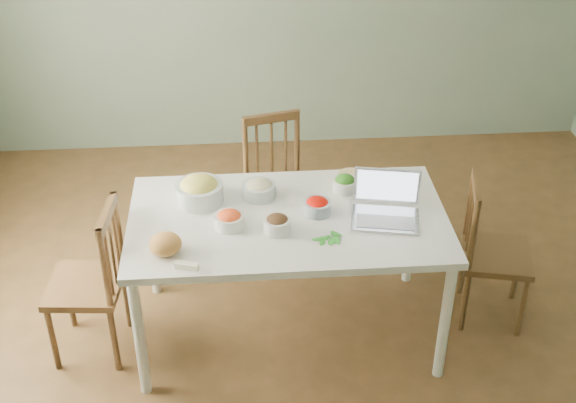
{
  "coord_description": "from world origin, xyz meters",
  "views": [
    {
      "loc": [
        -0.49,
        -3.41,
        3.15
      ],
      "look_at": [
        -0.22,
        0.08,
        0.92
      ],
      "focal_mm": 47.9,
      "sensor_mm": 36.0,
      "label": 1
    }
  ],
  "objects_px": {
    "dining_table": "(288,276)",
    "chair_far": "(280,190)",
    "laptop": "(387,201)",
    "chair_right": "(497,252)",
    "bowl_squash": "(199,190)",
    "chair_left": "(84,282)",
    "bread_boule": "(165,244)"
  },
  "relations": [
    {
      "from": "chair_right",
      "to": "bowl_squash",
      "type": "distance_m",
      "value": 1.79
    },
    {
      "from": "chair_left",
      "to": "laptop",
      "type": "height_order",
      "value": "laptop"
    },
    {
      "from": "dining_table",
      "to": "bowl_squash",
      "type": "relative_size",
      "value": 6.54
    },
    {
      "from": "chair_left",
      "to": "bowl_squash",
      "type": "height_order",
      "value": "bowl_squash"
    },
    {
      "from": "dining_table",
      "to": "bread_boule",
      "type": "distance_m",
      "value": 0.85
    },
    {
      "from": "laptop",
      "to": "bread_boule",
      "type": "bearing_deg",
      "value": -158.95
    },
    {
      "from": "bowl_squash",
      "to": "chair_right",
      "type": "bearing_deg",
      "value": -4.39
    },
    {
      "from": "dining_table",
      "to": "bowl_squash",
      "type": "bearing_deg",
      "value": 158.26
    },
    {
      "from": "chair_right",
      "to": "bowl_squash",
      "type": "xyz_separation_m",
      "value": [
        -1.73,
        0.13,
        0.43
      ]
    },
    {
      "from": "bread_boule",
      "to": "bowl_squash",
      "type": "distance_m",
      "value": 0.5
    },
    {
      "from": "bowl_squash",
      "to": "dining_table",
      "type": "bearing_deg",
      "value": -21.74
    },
    {
      "from": "bread_boule",
      "to": "laptop",
      "type": "bearing_deg",
      "value": 9.85
    },
    {
      "from": "dining_table",
      "to": "chair_right",
      "type": "relative_size",
      "value": 1.88
    },
    {
      "from": "dining_table",
      "to": "chair_right",
      "type": "distance_m",
      "value": 1.25
    },
    {
      "from": "chair_right",
      "to": "bowl_squash",
      "type": "bearing_deg",
      "value": 98.57
    },
    {
      "from": "dining_table",
      "to": "chair_far",
      "type": "relative_size",
      "value": 1.83
    },
    {
      "from": "bread_boule",
      "to": "laptop",
      "type": "distance_m",
      "value": 1.19
    },
    {
      "from": "chair_far",
      "to": "laptop",
      "type": "bearing_deg",
      "value": -75.0
    },
    {
      "from": "dining_table",
      "to": "bread_boule",
      "type": "xyz_separation_m",
      "value": [
        -0.65,
        -0.28,
        0.46
      ]
    },
    {
      "from": "chair_far",
      "to": "chair_left",
      "type": "relative_size",
      "value": 1.0
    },
    {
      "from": "dining_table",
      "to": "chair_right",
      "type": "xyz_separation_m",
      "value": [
        1.24,
        0.06,
        0.06
      ]
    },
    {
      "from": "bowl_squash",
      "to": "chair_far",
      "type": "bearing_deg",
      "value": 52.53
    },
    {
      "from": "dining_table",
      "to": "laptop",
      "type": "distance_m",
      "value": 0.75
    },
    {
      "from": "chair_far",
      "to": "dining_table",
      "type": "bearing_deg",
      "value": -104.96
    },
    {
      "from": "chair_left",
      "to": "chair_right",
      "type": "bearing_deg",
      "value": 97.81
    },
    {
      "from": "chair_left",
      "to": "dining_table",
      "type": "bearing_deg",
      "value": 97.78
    },
    {
      "from": "bread_boule",
      "to": "bowl_squash",
      "type": "relative_size",
      "value": 0.63
    },
    {
      "from": "chair_left",
      "to": "laptop",
      "type": "bearing_deg",
      "value": 94.22
    },
    {
      "from": "laptop",
      "to": "chair_left",
      "type": "bearing_deg",
      "value": -169.65
    },
    {
      "from": "bowl_squash",
      "to": "bread_boule",
      "type": "bearing_deg",
      "value": -108.95
    },
    {
      "from": "laptop",
      "to": "chair_right",
      "type": "bearing_deg",
      "value": 22.13
    },
    {
      "from": "chair_right",
      "to": "bread_boule",
      "type": "distance_m",
      "value": 1.97
    }
  ]
}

